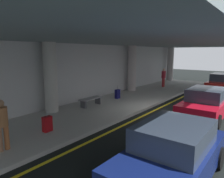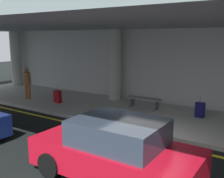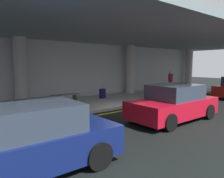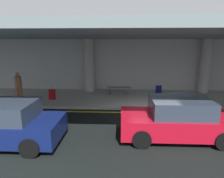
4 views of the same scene
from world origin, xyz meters
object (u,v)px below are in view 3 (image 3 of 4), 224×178
object	(u,v)px
support_column_center	(130,69)
bench_metal	(65,96)
car_red	(174,103)
suitcase_upright_secondary	(102,93)
car_navy	(25,141)
traveler_with_luggage	(170,80)
support_column_right_mid	(189,68)
support_column_left_mid	(21,71)

from	to	relation	value
support_column_center	bench_metal	size ratio (longest dim) A/B	2.28
car_red	suitcase_upright_secondary	size ratio (longest dim) A/B	4.56
car_navy	bench_metal	bearing A→B (deg)	-125.05
traveler_with_luggage	bench_metal	xyz separation A→B (m)	(-9.15, 0.49, -0.61)
support_column_right_mid	car_red	bearing A→B (deg)	-150.14
support_column_left_mid	support_column_right_mid	size ratio (longest dim) A/B	1.00
car_red	suitcase_upright_secondary	bearing A→B (deg)	-95.88
support_column_left_mid	support_column_right_mid	world-z (taller)	same
support_column_right_mid	car_red	distance (m)	13.52
car_red	traveler_with_luggage	xyz separation A→B (m)	(6.96, 5.36, 0.40)
support_column_center	traveler_with_luggage	distance (m)	3.65
suitcase_upright_secondary	car_navy	bearing A→B (deg)	-132.37
car_red	traveler_with_luggage	bearing A→B (deg)	-144.22
support_column_left_mid	suitcase_upright_secondary	xyz separation A→B (m)	(4.74, -0.90, -1.51)
car_red	car_navy	bearing A→B (deg)	4.74
support_column_left_mid	car_navy	xyz separation A→B (m)	(-1.86, -7.41, -1.26)
suitcase_upright_secondary	support_column_center	bearing A→B (deg)	18.54
traveler_with_luggage	bench_metal	bearing A→B (deg)	174.66
suitcase_upright_secondary	bench_metal	size ratio (longest dim) A/B	0.56
support_column_center	traveler_with_luggage	xyz separation A→B (m)	(3.29, -1.34, -0.86)
support_column_center	support_column_right_mid	xyz separation A→B (m)	(8.00, 0.00, 0.00)
support_column_left_mid	traveler_with_luggage	xyz separation A→B (m)	(11.29, -1.34, -0.86)
car_red	bench_metal	xyz separation A→B (m)	(-2.19, 5.85, -0.21)
car_navy	car_red	distance (m)	6.23
support_column_right_mid	bench_metal	world-z (taller)	support_column_right_mid
support_column_left_mid	bench_metal	distance (m)	2.73
support_column_right_mid	car_red	world-z (taller)	support_column_right_mid
support_column_left_mid	support_column_right_mid	xyz separation A→B (m)	(16.00, 0.00, 0.00)
support_column_center	car_navy	bearing A→B (deg)	-143.06
car_red	suitcase_upright_secondary	distance (m)	5.81
car_red	suitcase_upright_secondary	world-z (taller)	car_red
bench_metal	car_red	bearing A→B (deg)	-69.46
car_navy	traveler_with_luggage	xyz separation A→B (m)	(13.14, 6.07, 0.40)
support_column_left_mid	bench_metal	world-z (taller)	support_column_left_mid
car_navy	bench_metal	size ratio (longest dim) A/B	2.56
support_column_center	suitcase_upright_secondary	size ratio (longest dim) A/B	4.06
support_column_right_mid	car_navy	size ratio (longest dim) A/B	0.89
car_red	bench_metal	size ratio (longest dim) A/B	2.56
traveler_with_luggage	suitcase_upright_secondary	world-z (taller)	traveler_with_luggage
car_navy	car_red	xyz separation A→B (m)	(6.19, 0.71, 0.00)
bench_metal	support_column_center	bearing A→B (deg)	8.22
support_column_center	car_navy	world-z (taller)	support_column_center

